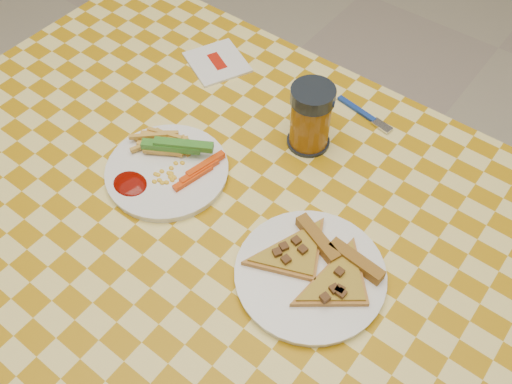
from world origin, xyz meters
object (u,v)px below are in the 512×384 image
table (226,238)px  drink_glass (311,118)px  plate_right (310,275)px  plate_left (167,172)px

table → drink_glass: 0.26m
table → drink_glass: bearing=84.9°
plate_right → table: bearing=176.3°
plate_left → plate_right: 0.32m
plate_right → drink_glass: 0.29m
plate_right → drink_glass: bearing=124.9°
table → plate_right: bearing=-3.7°
table → plate_right: (0.18, -0.01, 0.08)m
drink_glass → table: bearing=-95.1°
plate_left → plate_right: same height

